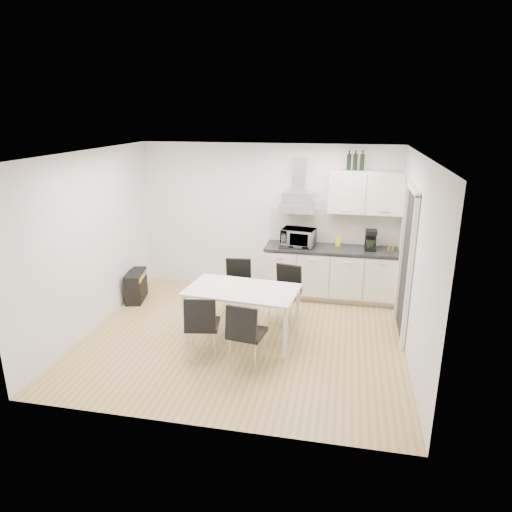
{
  "coord_description": "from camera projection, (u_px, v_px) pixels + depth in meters",
  "views": [
    {
      "loc": [
        1.35,
        -5.77,
        3.12
      ],
      "look_at": [
        0.11,
        0.43,
        1.1
      ],
      "focal_mm": 32.0,
      "sensor_mm": 36.0,
      "label": 1
    }
  ],
  "objects": [
    {
      "name": "kitchenette",
      "position": [
        333.0,
        252.0,
        7.73
      ],
      "size": [
        2.22,
        0.64,
        2.52
      ],
      "color": "beige",
      "rests_on": "ground"
    },
    {
      "name": "chair_far_right",
      "position": [
        284.0,
        295.0,
        6.93
      ],
      "size": [
        0.54,
        0.59,
        0.88
      ],
      "primitive_type": null,
      "rotation": [
        0.0,
        0.0,
        2.91
      ],
      "color": "black",
      "rests_on": "ground"
    },
    {
      "name": "chair_far_left",
      "position": [
        237.0,
        288.0,
        7.2
      ],
      "size": [
        0.49,
        0.54,
        0.88
      ],
      "primitive_type": null,
      "rotation": [
        0.0,
        0.0,
        3.24
      ],
      "color": "black",
      "rests_on": "ground"
    },
    {
      "name": "ceiling",
      "position": [
        241.0,
        153.0,
        5.8
      ],
      "size": [
        4.5,
        4.5,
        0.0
      ],
      "primitive_type": "plane",
      "color": "white",
      "rests_on": "wall_back"
    },
    {
      "name": "chair_near_right",
      "position": [
        247.0,
        334.0,
        5.74
      ],
      "size": [
        0.51,
        0.56,
        0.88
      ],
      "primitive_type": null,
      "rotation": [
        0.0,
        0.0,
        -0.15
      ],
      "color": "black",
      "rests_on": "ground"
    },
    {
      "name": "floor_speaker",
      "position": [
        234.0,
        280.0,
        8.44
      ],
      "size": [
        0.19,
        0.18,
        0.27
      ],
      "primitive_type": "cube",
      "rotation": [
        0.0,
        0.0,
        0.28
      ],
      "color": "black",
      "rests_on": "ground"
    },
    {
      "name": "doorway",
      "position": [
        405.0,
        266.0,
        6.37
      ],
      "size": [
        0.08,
        1.04,
        2.1
      ],
      "primitive_type": "cube",
      "color": "white",
      "rests_on": "ground"
    },
    {
      "name": "wall_right",
      "position": [
        415.0,
        261.0,
        5.77
      ],
      "size": [
        0.1,
        4.0,
        2.6
      ],
      "primitive_type": "cube",
      "color": "white",
      "rests_on": "ground"
    },
    {
      "name": "wall_front",
      "position": [
        195.0,
        311.0,
        4.33
      ],
      "size": [
        4.5,
        0.1,
        2.6
      ],
      "primitive_type": "cube",
      "color": "white",
      "rests_on": "ground"
    },
    {
      "name": "ground",
      "position": [
        243.0,
        337.0,
        6.59
      ],
      "size": [
        4.5,
        4.5,
        0.0
      ],
      "primitive_type": "plane",
      "color": "tan",
      "rests_on": "ground"
    },
    {
      "name": "dining_table",
      "position": [
        242.0,
        294.0,
        6.37
      ],
      "size": [
        1.61,
        1.02,
        0.75
      ],
      "rotation": [
        0.0,
        0.0,
        -0.1
      ],
      "color": "white",
      "rests_on": "ground"
    },
    {
      "name": "chair_near_left",
      "position": [
        203.0,
        325.0,
        5.96
      ],
      "size": [
        0.52,
        0.57,
        0.88
      ],
      "primitive_type": null,
      "rotation": [
        0.0,
        0.0,
        0.17
      ],
      "color": "black",
      "rests_on": "ground"
    },
    {
      "name": "guitar_amp",
      "position": [
        136.0,
        286.0,
        7.81
      ],
      "size": [
        0.38,
        0.65,
        0.51
      ],
      "rotation": [
        0.0,
        0.0,
        0.21
      ],
      "color": "black",
      "rests_on": "ground"
    },
    {
      "name": "wall_left",
      "position": [
        91.0,
        242.0,
        6.62
      ],
      "size": [
        0.1,
        4.0,
        2.6
      ],
      "primitive_type": "cube",
      "color": "white",
      "rests_on": "ground"
    },
    {
      "name": "wall_back",
      "position": [
        268.0,
        218.0,
        8.06
      ],
      "size": [
        4.5,
        0.1,
        2.6
      ],
      "primitive_type": "cube",
      "color": "white",
      "rests_on": "ground"
    }
  ]
}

